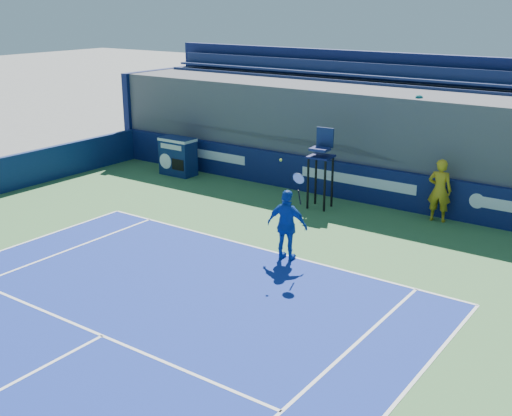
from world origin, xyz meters
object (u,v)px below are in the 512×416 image
Objects in this scene: ball_person at (440,190)px; umpire_chair at (321,160)px; match_clock at (178,155)px; tennis_player at (287,225)px.

umpire_chair is at bearing 5.61° from ball_person.
tennis_player is at bearing -30.59° from match_clock.
tennis_player is at bearing -70.73° from umpire_chair.
tennis_player is at bearing 59.96° from ball_person.
match_clock is 0.54× the size of tennis_player.
tennis_player is (-1.99, -5.02, -0.03)m from ball_person.
ball_person is 0.72× the size of tennis_player.
umpire_chair is at bearing 109.27° from tennis_player.
umpire_chair reaches higher than ball_person.
ball_person is at bearing 2.86° from match_clock.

